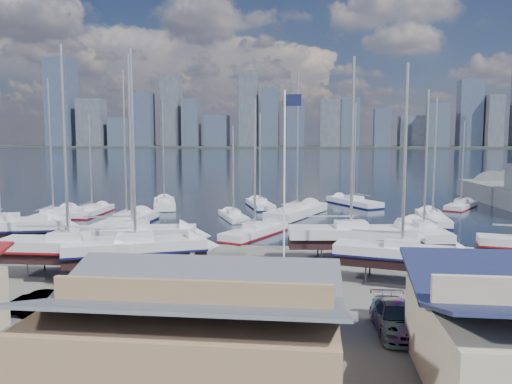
# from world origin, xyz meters

# --- Properties ---
(ground) EXTENTS (1400.00, 1400.00, 0.00)m
(ground) POSITION_xyz_m (0.00, -10.00, 0.00)
(ground) COLOR #605E59
(ground) RESTS_ON ground
(water) EXTENTS (1400.00, 600.00, 0.40)m
(water) POSITION_xyz_m (0.00, 300.00, -0.15)
(water) COLOR #172335
(water) RESTS_ON ground
(far_shore) EXTENTS (1400.00, 80.00, 2.20)m
(far_shore) POSITION_xyz_m (0.00, 560.00, 1.10)
(far_shore) COLOR #2D332D
(far_shore) RESTS_ON ground
(skyline) EXTENTS (639.14, 43.80, 107.69)m
(skyline) POSITION_xyz_m (-7.83, 553.76, 39.09)
(skyline) COLOR #475166
(skyline) RESTS_ON far_shore
(shed_grey) EXTENTS (12.60, 8.40, 4.17)m
(shed_grey) POSITION_xyz_m (0.00, -26.00, 2.15)
(shed_grey) COLOR #8C6B4C
(shed_grey) RESTS_ON ground
(sailboat_cradle_0) EXTENTS (11.59, 6.12, 17.89)m
(sailboat_cradle_0) POSITION_xyz_m (-21.81, -5.88, 2.17)
(sailboat_cradle_0) COLOR #2D2D33
(sailboat_cradle_0) RESTS_ON ground
(sailboat_cradle_1) EXTENTS (10.17, 2.97, 16.35)m
(sailboat_cradle_1) POSITION_xyz_m (-12.22, -12.52, 2.09)
(sailboat_cradle_1) COLOR #2D2D33
(sailboat_cradle_1) RESTS_ON ground
(sailboat_cradle_2) EXTENTS (10.47, 4.83, 16.46)m
(sailboat_cradle_2) POSITION_xyz_m (-9.40, -7.43, 2.10)
(sailboat_cradle_2) COLOR #2D2D33
(sailboat_cradle_2) RESTS_ON ground
(sailboat_cradle_3) EXTENTS (10.22, 6.42, 16.03)m
(sailboat_cradle_3) POSITION_xyz_m (-7.47, -12.06, 2.07)
(sailboat_cradle_3) COLOR #2D2D33
(sailboat_cradle_3) RESTS_ON ground
(sailboat_cradle_4) EXTENTS (10.27, 3.93, 16.33)m
(sailboat_cradle_4) POSITION_xyz_m (8.09, -5.26, 2.09)
(sailboat_cradle_4) COLOR #2D2D33
(sailboat_cradle_4) RESTS_ON ground
(sailboat_cradle_5) EXTENTS (9.49, 4.72, 14.86)m
(sailboat_cradle_5) POSITION_xyz_m (11.08, -11.45, 2.01)
(sailboat_cradle_5) COLOR #2D2D33
(sailboat_cradle_5) RESTS_ON ground
(sailboat_moored_0) EXTENTS (4.08, 12.09, 17.79)m
(sailboat_moored_0) POSITION_xyz_m (-26.07, 10.75, 0.31)
(sailboat_moored_0) COLOR black
(sailboat_moored_0) RESTS_ON water
(sailboat_moored_1) EXTENTS (2.87, 9.39, 13.94)m
(sailboat_moored_1) POSITION_xyz_m (-23.82, 16.47, 0.31)
(sailboat_moored_1) COLOR black
(sailboat_moored_1) RESTS_ON water
(sailboat_moored_2) EXTENTS (5.98, 10.94, 15.91)m
(sailboat_moored_2) POSITION_xyz_m (-16.43, 24.38, 0.32)
(sailboat_moored_2) COLOR black
(sailboat_moored_2) RESTS_ON water
(sailboat_moored_3) EXTENTS (3.84, 12.37, 18.33)m
(sailboat_moored_3) POSITION_xyz_m (-15.94, 8.28, 0.31)
(sailboat_moored_3) COLOR black
(sailboat_moored_3) RESTS_ON water
(sailboat_moored_4) EXTENTS (5.07, 8.26, 12.08)m
(sailboat_moored_4) POSITION_xyz_m (-4.69, 14.55, 0.33)
(sailboat_moored_4) COLOR black
(sailboat_moored_4) RESTS_ON water
(sailboat_moored_5) EXTENTS (5.43, 9.96, 14.35)m
(sailboat_moored_5) POSITION_xyz_m (-2.58, 25.79, 0.31)
(sailboat_moored_5) COLOR black
(sailboat_moored_5) RESTS_ON water
(sailboat_moored_6) EXTENTS (6.48, 10.00, 14.56)m
(sailboat_moored_6) POSITION_xyz_m (-0.82, 4.34, 0.31)
(sailboat_moored_6) COLOR black
(sailboat_moored_6) RESTS_ON water
(sailboat_moored_7) EXTENTS (7.98, 13.07, 19.11)m
(sailboat_moored_7) POSITION_xyz_m (3.05, 18.24, 0.33)
(sailboat_moored_7) COLOR black
(sailboat_moored_7) RESTS_ON water
(sailboat_moored_8) EXTENTS (8.09, 10.66, 15.94)m
(sailboat_moored_8) POSITION_xyz_m (11.17, 29.69, 0.31)
(sailboat_moored_8) COLOR black
(sailboat_moored_8) RESTS_ON water
(sailboat_moored_9) EXTENTS (3.84, 10.56, 15.61)m
(sailboat_moored_9) POSITION_xyz_m (16.50, 6.99, 0.32)
(sailboat_moored_9) COLOR black
(sailboat_moored_9) RESTS_ON water
(sailboat_moored_10) EXTENTS (3.72, 10.60, 15.56)m
(sailboat_moored_10) POSITION_xyz_m (19.23, 15.02, 0.31)
(sailboat_moored_10) COLOR black
(sailboat_moored_10) RESTS_ON water
(sailboat_moored_11) EXTENTS (6.56, 8.78, 13.08)m
(sailboat_moored_11) POSITION_xyz_m (26.18, 28.00, 0.31)
(sailboat_moored_11) COLOR black
(sailboat_moored_11) RESTS_ON water
(car_a) EXTENTS (3.19, 4.96, 1.57)m
(car_a) POSITION_xyz_m (-9.19, -18.38, 0.79)
(car_a) COLOR gray
(car_a) RESTS_ON ground
(car_b) EXTENTS (4.00, 1.40, 1.32)m
(car_b) POSITION_xyz_m (-9.66, -20.00, 0.66)
(car_b) COLOR gray
(car_b) RESTS_ON ground
(car_c) EXTENTS (4.38, 6.19, 1.57)m
(car_c) POSITION_xyz_m (1.96, -20.00, 0.78)
(car_c) COLOR gray
(car_c) RESTS_ON ground
(car_d) EXTENTS (2.36, 5.28, 1.50)m
(car_d) POSITION_xyz_m (9.29, -20.23, 0.75)
(car_d) COLOR gray
(car_d) RESTS_ON ground
(flagpole) EXTENTS (1.15, 0.12, 13.10)m
(flagpole) POSITION_xyz_m (3.18, -12.27, 7.62)
(flagpole) COLOR white
(flagpole) RESTS_ON ground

